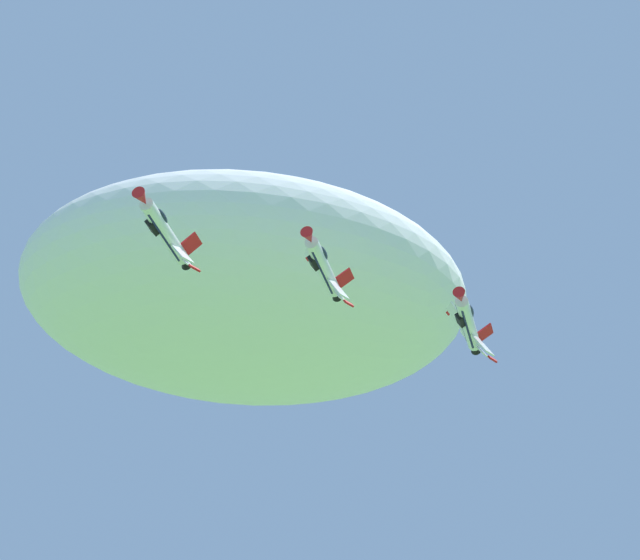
# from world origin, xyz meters

# --- Properties ---
(cloud_near_formation) EXTENTS (72.78, 50.17, 32.35)m
(cloud_near_formation) POSITION_xyz_m (24.56, 151.60, 97.56)
(cloud_near_formation) COLOR white
(fighter_jet_lead) EXTENTS (9.11, 15.00, 7.87)m
(fighter_jet_lead) POSITION_xyz_m (8.97, 105.87, 77.40)
(fighter_jet_lead) COLOR white
(fighter_jet_left_wing) EXTENTS (9.26, 15.00, 8.44)m
(fighter_jet_left_wing) POSITION_xyz_m (29.20, 111.65, 78.50)
(fighter_jet_left_wing) COLOR white
(fighter_jet_right_wing) EXTENTS (9.29, 15.00, 8.52)m
(fighter_jet_right_wing) POSITION_xyz_m (49.02, 115.34, 74.54)
(fighter_jet_right_wing) COLOR white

